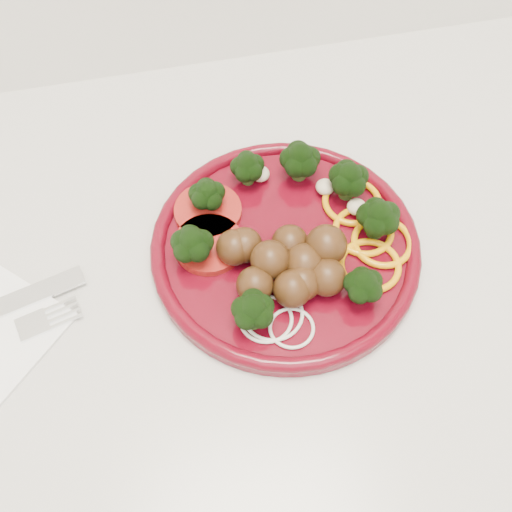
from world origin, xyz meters
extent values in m
cube|color=silver|center=(0.00, 1.70, 0.43)|extent=(2.40, 0.60, 0.87)
cube|color=beige|center=(0.00, 1.70, 0.89)|extent=(2.40, 0.60, 0.03)
cylinder|color=#4F0510|center=(0.18, 1.73, 0.91)|extent=(0.25, 0.25, 0.01)
torus|color=#4F0510|center=(0.18, 1.73, 0.91)|extent=(0.25, 0.25, 0.01)
sphere|color=#4A2B12|center=(0.17, 1.67, 0.93)|extent=(0.04, 0.04, 0.04)
sphere|color=#4A2B12|center=(0.14, 1.68, 0.93)|extent=(0.04, 0.04, 0.04)
sphere|color=#4A2B12|center=(0.20, 1.68, 0.93)|extent=(0.04, 0.04, 0.04)
sphere|color=#4A2B12|center=(0.16, 1.70, 0.93)|extent=(0.04, 0.04, 0.04)
sphere|color=#4A2B12|center=(0.21, 1.70, 0.93)|extent=(0.04, 0.04, 0.04)
sphere|color=#4A2B12|center=(0.18, 1.72, 0.93)|extent=(0.04, 0.04, 0.04)
sphere|color=#4A2B12|center=(0.19, 1.69, 0.93)|extent=(0.04, 0.04, 0.04)
sphere|color=#4A2B12|center=(0.14, 1.72, 0.93)|extent=(0.04, 0.04, 0.04)
sphere|color=#4A2B12|center=(0.18, 1.68, 0.93)|extent=(0.04, 0.04, 0.04)
sphere|color=#4A2B12|center=(0.13, 1.72, 0.93)|extent=(0.04, 0.04, 0.04)
torus|color=orange|center=(0.25, 1.72, 0.92)|extent=(0.06, 0.06, 0.01)
torus|color=orange|center=(0.25, 1.69, 0.92)|extent=(0.06, 0.06, 0.01)
torus|color=orange|center=(0.25, 1.76, 0.92)|extent=(0.06, 0.06, 0.01)
torus|color=orange|center=(0.27, 1.71, 0.92)|extent=(0.06, 0.06, 0.01)
cylinder|color=#720A07|center=(0.11, 1.78, 0.92)|extent=(0.06, 0.06, 0.01)
cylinder|color=#720A07|center=(0.11, 1.74, 0.92)|extent=(0.06, 0.06, 0.01)
torus|color=beige|center=(0.14, 1.65, 0.91)|extent=(0.05, 0.05, 0.00)
torus|color=beige|center=(0.16, 1.64, 0.91)|extent=(0.04, 0.04, 0.00)
torus|color=beige|center=(0.15, 1.66, 0.91)|extent=(0.05, 0.05, 0.00)
ellipsoid|color=#C6B793|center=(0.23, 1.78, 0.92)|extent=(0.02, 0.02, 0.01)
ellipsoid|color=#C6B793|center=(0.17, 1.81, 0.92)|extent=(0.02, 0.02, 0.01)
ellipsoid|color=#C6B793|center=(0.25, 1.75, 0.92)|extent=(0.02, 0.02, 0.01)
cube|color=silver|center=(-0.07, 1.72, 0.91)|extent=(0.12, 0.05, 0.00)
cube|color=silver|center=(-0.05, 1.70, 0.91)|extent=(0.03, 0.03, 0.00)
cube|color=silver|center=(-0.03, 1.69, 0.91)|extent=(0.03, 0.01, 0.00)
cube|color=silver|center=(-0.03, 1.70, 0.91)|extent=(0.03, 0.01, 0.00)
cube|color=silver|center=(-0.03, 1.71, 0.91)|extent=(0.03, 0.01, 0.00)
cube|color=silver|center=(-0.03, 1.71, 0.91)|extent=(0.03, 0.01, 0.00)
camera|label=1|loc=(0.08, 1.41, 1.41)|focal=45.00mm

